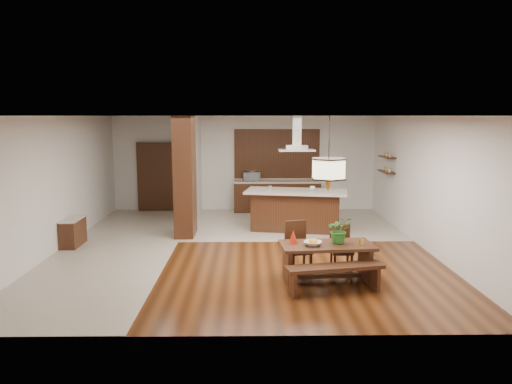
{
  "coord_description": "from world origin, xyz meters",
  "views": [
    {
      "loc": [
        0.15,
        -10.77,
        2.9
      ],
      "look_at": [
        0.3,
        0.0,
        1.25
      ],
      "focal_mm": 35.0,
      "sensor_mm": 36.0,
      "label": 1
    }
  ],
  "objects_px": {
    "foliage_plant": "(339,230)",
    "fruit_bowl": "(313,243)",
    "hallway_console": "(73,232)",
    "island_cup": "(312,188)",
    "range_hood": "(297,133)",
    "dining_chair_right": "(342,249)",
    "microwave": "(251,176)",
    "dining_chair_left": "(299,248)",
    "kitchen_island": "(296,210)",
    "pendant_lantern": "(329,155)",
    "dining_table": "(327,254)",
    "dining_bench": "(335,279)"
  },
  "relations": [
    {
      "from": "fruit_bowl",
      "to": "kitchen_island",
      "type": "relative_size",
      "value": 0.11
    },
    {
      "from": "pendant_lantern",
      "to": "microwave",
      "type": "relative_size",
      "value": 2.64
    },
    {
      "from": "foliage_plant",
      "to": "island_cup",
      "type": "relative_size",
      "value": 3.49
    },
    {
      "from": "dining_chair_right",
      "to": "range_hood",
      "type": "bearing_deg",
      "value": 96.24
    },
    {
      "from": "pendant_lantern",
      "to": "dining_table",
      "type": "bearing_deg",
      "value": 180.0
    },
    {
      "from": "foliage_plant",
      "to": "microwave",
      "type": "relative_size",
      "value": 0.96
    },
    {
      "from": "island_cup",
      "to": "range_hood",
      "type": "bearing_deg",
      "value": 171.4
    },
    {
      "from": "dining_chair_left",
      "to": "kitchen_island",
      "type": "distance_m",
      "value": 3.49
    },
    {
      "from": "foliage_plant",
      "to": "hallway_console",
      "type": "bearing_deg",
      "value": 156.45
    },
    {
      "from": "hallway_console",
      "to": "island_cup",
      "type": "xyz_separation_m",
      "value": [
        5.55,
        1.41,
        0.78
      ]
    },
    {
      "from": "dining_table",
      "to": "pendant_lantern",
      "type": "distance_m",
      "value": 1.75
    },
    {
      "from": "dining_table",
      "to": "pendant_lantern",
      "type": "relative_size",
      "value": 1.28
    },
    {
      "from": "dining_chair_right",
      "to": "dining_bench",
      "type": "bearing_deg",
      "value": -108.55
    },
    {
      "from": "hallway_console",
      "to": "range_hood",
      "type": "distance_m",
      "value": 5.77
    },
    {
      "from": "kitchen_island",
      "to": "microwave",
      "type": "height_order",
      "value": "microwave"
    },
    {
      "from": "pendant_lantern",
      "to": "kitchen_island",
      "type": "height_order",
      "value": "pendant_lantern"
    },
    {
      "from": "dining_bench",
      "to": "dining_chair_right",
      "type": "relative_size",
      "value": 1.87
    },
    {
      "from": "dining_table",
      "to": "dining_bench",
      "type": "bearing_deg",
      "value": -85.22
    },
    {
      "from": "dining_chair_left",
      "to": "microwave",
      "type": "xyz_separation_m",
      "value": [
        -0.85,
        6.01,
        0.61
      ]
    },
    {
      "from": "hallway_console",
      "to": "microwave",
      "type": "height_order",
      "value": "microwave"
    },
    {
      "from": "dining_chair_left",
      "to": "pendant_lantern",
      "type": "bearing_deg",
      "value": -61.24
    },
    {
      "from": "dining_chair_left",
      "to": "kitchen_island",
      "type": "xyz_separation_m",
      "value": [
        0.26,
        3.48,
        0.05
      ]
    },
    {
      "from": "kitchen_island",
      "to": "range_hood",
      "type": "height_order",
      "value": "range_hood"
    },
    {
      "from": "range_hood",
      "to": "hallway_console",
      "type": "bearing_deg",
      "value": -164.08
    },
    {
      "from": "microwave",
      "to": "dining_bench",
      "type": "bearing_deg",
      "value": -85.92
    },
    {
      "from": "range_hood",
      "to": "microwave",
      "type": "bearing_deg",
      "value": 113.8
    },
    {
      "from": "fruit_bowl",
      "to": "microwave",
      "type": "distance_m",
      "value": 6.66
    },
    {
      "from": "dining_chair_right",
      "to": "range_hood",
      "type": "distance_m",
      "value": 4.01
    },
    {
      "from": "dining_bench",
      "to": "dining_chair_left",
      "type": "relative_size",
      "value": 1.71
    },
    {
      "from": "fruit_bowl",
      "to": "range_hood",
      "type": "bearing_deg",
      "value": 88.82
    },
    {
      "from": "fruit_bowl",
      "to": "dining_table",
      "type": "bearing_deg",
      "value": 21.41
    },
    {
      "from": "dining_chair_left",
      "to": "fruit_bowl",
      "type": "distance_m",
      "value": 0.63
    },
    {
      "from": "microwave",
      "to": "dining_chair_right",
      "type": "bearing_deg",
      "value": -81.12
    },
    {
      "from": "foliage_plant",
      "to": "fruit_bowl",
      "type": "relative_size",
      "value": 1.57
    },
    {
      "from": "dining_bench",
      "to": "island_cup",
      "type": "distance_m",
      "value": 4.55
    },
    {
      "from": "dining_table",
      "to": "dining_chair_right",
      "type": "xyz_separation_m",
      "value": [
        0.36,
        0.53,
        -0.06
      ]
    },
    {
      "from": "dining_bench",
      "to": "pendant_lantern",
      "type": "xyz_separation_m",
      "value": [
        -0.05,
        0.58,
        2.01
      ]
    },
    {
      "from": "hallway_console",
      "to": "island_cup",
      "type": "distance_m",
      "value": 5.78
    },
    {
      "from": "dining_table",
      "to": "dining_bench",
      "type": "xyz_separation_m",
      "value": [
        0.05,
        -0.58,
        -0.26
      ]
    },
    {
      "from": "range_hood",
      "to": "island_cup",
      "type": "bearing_deg",
      "value": -8.6
    },
    {
      "from": "island_cup",
      "to": "dining_table",
      "type": "bearing_deg",
      "value": -93.38
    },
    {
      "from": "kitchen_island",
      "to": "dining_table",
      "type": "bearing_deg",
      "value": -76.89
    },
    {
      "from": "pendant_lantern",
      "to": "microwave",
      "type": "distance_m",
      "value": 6.7
    },
    {
      "from": "dining_table",
      "to": "dining_bench",
      "type": "distance_m",
      "value": 0.64
    },
    {
      "from": "fruit_bowl",
      "to": "microwave",
      "type": "height_order",
      "value": "microwave"
    },
    {
      "from": "dining_chair_left",
      "to": "dining_chair_right",
      "type": "height_order",
      "value": "dining_chair_left"
    },
    {
      "from": "fruit_bowl",
      "to": "foliage_plant",
      "type": "bearing_deg",
      "value": 18.24
    },
    {
      "from": "dining_bench",
      "to": "range_hood",
      "type": "xyz_separation_m",
      "value": [
        -0.23,
        4.53,
        2.23
      ]
    },
    {
      "from": "hallway_console",
      "to": "foliage_plant",
      "type": "bearing_deg",
      "value": -23.55
    },
    {
      "from": "dining_table",
      "to": "pendant_lantern",
      "type": "bearing_deg",
      "value": 0.0
    }
  ]
}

